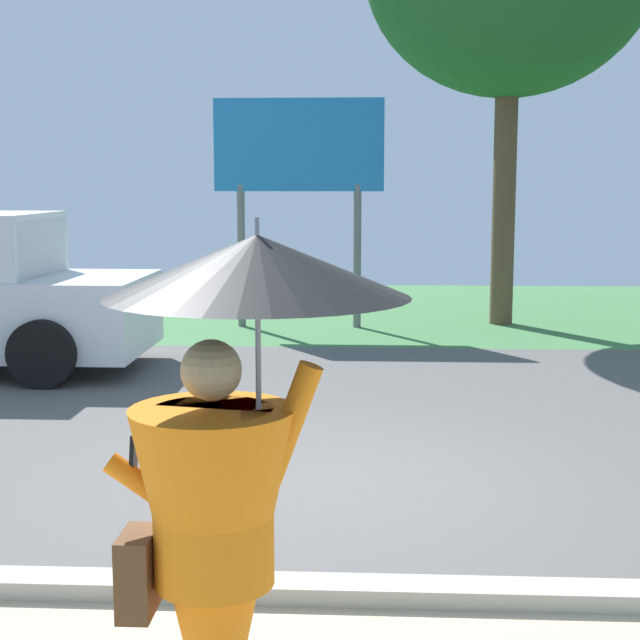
# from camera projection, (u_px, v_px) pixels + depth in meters

# --- Properties ---
(ground_plane) EXTENTS (40.00, 22.00, 0.20)m
(ground_plane) POSITION_uv_depth(u_px,v_px,m) (343.00, 401.00, 10.13)
(ground_plane) COLOR #565451
(monk_pedestrian) EXTENTS (1.11, 1.08, 2.13)m
(monk_pedestrian) POSITION_uv_depth(u_px,v_px,m) (225.00, 494.00, 3.46)
(monk_pedestrian) COLOR orange
(monk_pedestrian) RESTS_ON ground_plane
(roadside_billboard) EXTENTS (2.60, 0.12, 3.50)m
(roadside_billboard) POSITION_uv_depth(u_px,v_px,m) (299.00, 162.00, 14.67)
(roadside_billboard) COLOR slate
(roadside_billboard) RESTS_ON ground_plane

